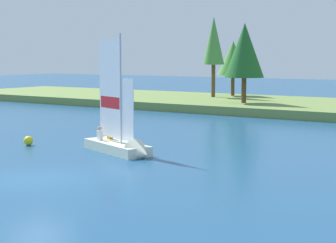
{
  "coord_description": "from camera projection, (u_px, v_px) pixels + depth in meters",
  "views": [
    {
      "loc": [
        15.49,
        -14.31,
        4.57
      ],
      "look_at": [
        -0.67,
        9.87,
        1.2
      ],
      "focal_mm": 59.24,
      "sensor_mm": 36.0,
      "label": 1
    }
  ],
  "objects": [
    {
      "name": "ground_plane",
      "position": [
        38.0,
        179.0,
        20.89
      ],
      "size": [
        200.0,
        200.0,
        0.0
      ],
      "primitive_type": "plane",
      "color": "navy"
    },
    {
      "name": "shoreline_tree_midleft",
      "position": [
        233.0,
        58.0,
        55.8
      ],
      "size": [
        3.13,
        3.13,
        5.5
      ],
      "color": "brown",
      "rests_on": "shore_bank"
    },
    {
      "name": "shoreline_tree_left",
      "position": [
        214.0,
        42.0,
        53.77
      ],
      "size": [
        2.09,
        2.09,
        7.79
      ],
      "color": "brown",
      "rests_on": "shore_bank"
    },
    {
      "name": "shoreline_tree_centre",
      "position": [
        244.0,
        51.0,
        46.71
      ],
      "size": [
        3.35,
        3.35,
        6.76
      ],
      "color": "brown",
      "rests_on": "shore_bank"
    },
    {
      "name": "channel_buoy",
      "position": [
        28.0,
        141.0,
        28.9
      ],
      "size": [
        0.49,
        0.49,
        0.49
      ],
      "primitive_type": "sphere",
      "color": "yellow",
      "rests_on": "ground"
    },
    {
      "name": "shore_bank",
      "position": [
        316.0,
        107.0,
        46.86
      ],
      "size": [
        80.0,
        14.46,
        0.71
      ],
      "primitive_type": "cube",
      "color": "olive",
      "rests_on": "ground"
    },
    {
      "name": "sailboat",
      "position": [
        124.0,
        144.0,
        26.32
      ],
      "size": [
        4.96,
        2.89,
        6.08
      ],
      "rotation": [
        0.0,
        0.0,
        -0.36
      ],
      "color": "silver",
      "rests_on": "ground"
    }
  ]
}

